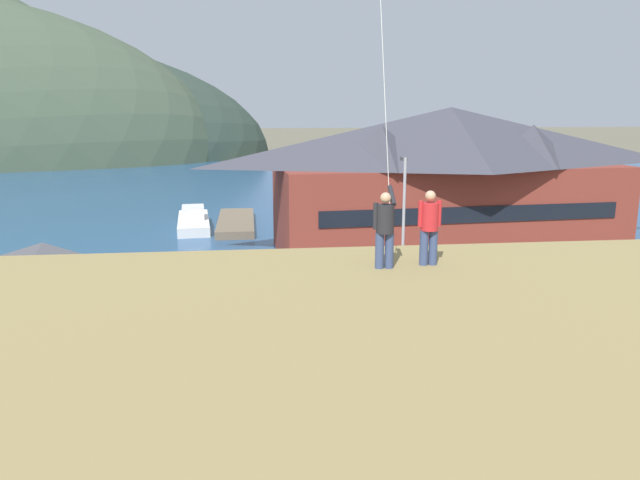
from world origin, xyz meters
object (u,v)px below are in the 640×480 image
(person_companion, at_px, (429,225))
(parked_car_front_row_silver, at_px, (459,299))
(person_kite_flyer, at_px, (385,227))
(parked_car_corner_spot, at_px, (319,352))
(parked_car_mid_row_near, at_px, (258,316))
(harbor_lodge, at_px, (449,177))
(parking_light_pole, at_px, (403,219))
(parked_car_mid_row_center, at_px, (371,308))
(storage_shed_near_lot, at_px, (47,293))
(wharf_dock, at_px, (236,223))
(moored_boat_wharfside, at_px, (194,221))

(person_companion, bearing_deg, parked_car_front_row_silver, 67.32)
(parked_car_front_row_silver, height_order, person_kite_flyer, person_kite_flyer)
(parked_car_corner_spot, relative_size, parked_car_mid_row_near, 0.99)
(harbor_lodge, xyz_separation_m, parking_light_pole, (-6.14, -10.89, -1.05))
(parked_car_mid_row_center, distance_m, person_kite_flyer, 16.13)
(parked_car_mid_row_center, xyz_separation_m, parking_light_pole, (2.65, 4.60, 3.49))
(storage_shed_near_lot, height_order, wharf_dock, storage_shed_near_lot)
(harbor_lodge, height_order, parked_car_corner_spot, harbor_lodge)
(parking_light_pole, distance_m, person_companion, 19.55)
(parked_car_front_row_silver, relative_size, person_companion, 2.42)
(harbor_lodge, distance_m, parked_car_mid_row_center, 18.38)
(storage_shed_near_lot, distance_m, parked_car_mid_row_near, 9.34)
(storage_shed_near_lot, height_order, parked_car_corner_spot, storage_shed_near_lot)
(parking_light_pole, height_order, person_companion, person_companion)
(storage_shed_near_lot, xyz_separation_m, parking_light_pole, (17.35, 5.15, 2.06))
(parked_car_corner_spot, bearing_deg, person_kite_flyer, -87.39)
(harbor_lodge, xyz_separation_m, parked_car_mid_row_center, (-8.79, -15.50, -4.54))
(moored_boat_wharfside, relative_size, parked_car_mid_row_near, 1.96)
(parking_light_pole, bearing_deg, moored_boat_wharfside, 121.72)
(parked_car_front_row_silver, bearing_deg, storage_shed_near_lot, -175.76)
(parked_car_mid_row_center, xyz_separation_m, person_companion, (-1.60, -14.18, 6.83))
(parked_car_mid_row_near, xyz_separation_m, person_companion, (3.87, -13.60, 6.83))
(parked_car_corner_spot, distance_m, parking_light_pole, 11.79)
(wharf_dock, height_order, parked_car_front_row_silver, parked_car_front_row_silver)
(harbor_lodge, xyz_separation_m, person_kite_flyer, (-11.47, -29.85, 2.30))
(parking_light_pole, bearing_deg, harbor_lodge, 60.61)
(harbor_lodge, relative_size, parked_car_corner_spot, 6.29)
(parked_car_mid_row_near, bearing_deg, harbor_lodge, 48.43)
(storage_shed_near_lot, relative_size, wharf_dock, 0.67)
(harbor_lodge, xyz_separation_m, parked_car_corner_spot, (-11.89, -20.57, -4.54))
(harbor_lodge, xyz_separation_m, person_companion, (-10.39, -29.68, 2.28))
(person_companion, bearing_deg, parked_car_mid_row_center, 83.56)
(parking_light_pole, bearing_deg, storage_shed_near_lot, -163.46)
(storage_shed_near_lot, distance_m, wharf_dock, 28.75)
(harbor_lodge, height_order, parked_car_front_row_silver, harbor_lodge)
(parking_light_pole, height_order, person_kite_flyer, person_kite_flyer)
(parking_light_pole, bearing_deg, parked_car_mid_row_center, -119.96)
(wharf_dock, relative_size, parked_car_corner_spot, 2.77)
(moored_boat_wharfside, bearing_deg, person_companion, -77.30)
(harbor_lodge, relative_size, parked_car_front_row_silver, 6.42)
(parked_car_corner_spot, bearing_deg, moored_boat_wharfside, 103.66)
(harbor_lodge, bearing_deg, parked_car_front_row_silver, -105.64)
(moored_boat_wharfside, bearing_deg, wharf_dock, 13.18)
(parked_car_mid_row_center, distance_m, person_companion, 15.82)
(harbor_lodge, relative_size, person_kite_flyer, 14.53)
(wharf_dock, bearing_deg, parked_car_corner_spot, -83.06)
(moored_boat_wharfside, relative_size, person_kite_flyer, 4.59)
(parking_light_pole, xyz_separation_m, person_companion, (-4.25, -18.78, 3.34))
(wharf_dock, relative_size, person_kite_flyer, 6.40)
(parked_car_mid_row_center, height_order, parked_car_front_row_silver, same)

